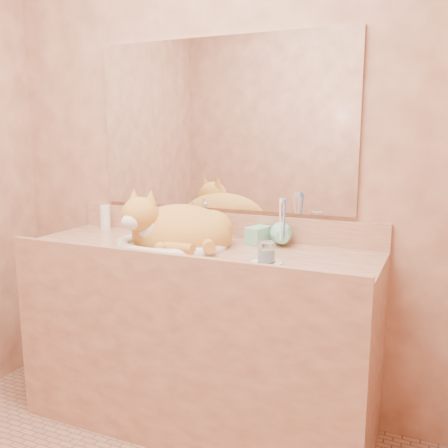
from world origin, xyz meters
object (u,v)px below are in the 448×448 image
at_px(water_glass, 266,252).
at_px(vanity_counter, 197,337).
at_px(sink_basin, 171,228).
at_px(toothbrush_cup, 282,238).
at_px(cat, 175,227).
at_px(soap_dispenser, 251,226).

bearing_deg(water_glass, vanity_counter, 158.17).
xyz_separation_m(sink_basin, water_glass, (0.50, -0.13, -0.03)).
bearing_deg(toothbrush_cup, cat, -164.06).
distance_m(sink_basin, water_glass, 0.52).
bearing_deg(soap_dispenser, cat, -138.56).
xyz_separation_m(vanity_counter, water_glass, (0.38, -0.15, 0.47)).
bearing_deg(sink_basin, toothbrush_cup, 8.71).
distance_m(soap_dispenser, toothbrush_cup, 0.16).
bearing_deg(vanity_counter, cat, -176.37).
bearing_deg(toothbrush_cup, sink_basin, -163.11).
distance_m(cat, toothbrush_cup, 0.48).
relative_size(cat, water_glass, 6.04).
relative_size(cat, toothbrush_cup, 4.61).
distance_m(cat, soap_dispenser, 0.34).
relative_size(vanity_counter, sink_basin, 3.12).
bearing_deg(cat, toothbrush_cup, 12.31).
xyz_separation_m(sink_basin, soap_dispenser, (0.33, 0.15, 0.01)).
distance_m(cat, water_glass, 0.51).
bearing_deg(sink_basin, soap_dispenser, 16.63).
height_order(cat, soap_dispenser, cat).
bearing_deg(water_glass, toothbrush_cup, 94.95).
height_order(vanity_counter, soap_dispenser, soap_dispenser).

